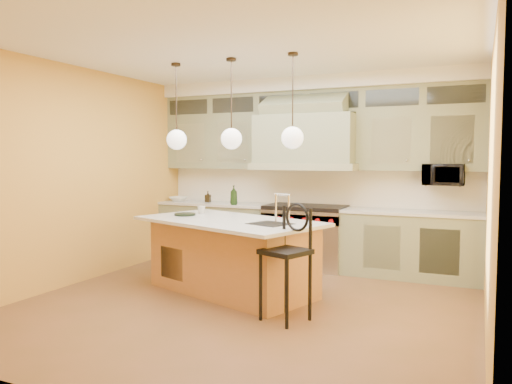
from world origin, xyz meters
The scene contains 18 objects.
floor centered at (0.00, 0.00, 0.00)m, with size 5.00×5.00×0.00m, color brown.
ceiling centered at (0.00, 0.00, 2.90)m, with size 5.00×5.00×0.00m, color white.
wall_back centered at (0.00, 2.50, 1.45)m, with size 5.00×5.00×0.00m, color gold.
wall_front centered at (0.00, -2.50, 1.45)m, with size 5.00×5.00×0.00m, color gold.
wall_left centered at (-2.50, 0.00, 1.45)m, with size 5.00×5.00×0.00m, color gold.
wall_right centered at (2.50, 0.00, 1.45)m, with size 5.00×5.00×0.00m, color gold.
back_cabinetry centered at (0.00, 2.23, 1.43)m, with size 5.00×0.77×2.90m.
range centered at (0.00, 2.14, 0.49)m, with size 1.20×0.74×0.96m.
kitchen_island centered at (-0.40, 0.45, 0.47)m, with size 2.59×1.92×1.35m.
counter_stool centered at (0.62, -0.27, 0.70)m, with size 0.55×0.55×1.22m.
microwave centered at (1.95, 2.25, 1.45)m, with size 0.54×0.37×0.30m, color black.
oil_bottle_a centered at (-1.12, 1.92, 1.09)m, with size 0.12×0.12×0.31m, color black.
oil_bottle_b centered at (-1.72, 2.15, 1.03)m, with size 0.08×0.09×0.18m, color black.
fruit_bowl centered at (-2.30, 2.15, 0.98)m, with size 0.29×0.29×0.07m, color white.
cup centered at (-1.08, 0.86, 0.97)m, with size 0.11×0.11×0.10m, color beige.
pendant_left centered at (-1.20, 0.45, 1.95)m, with size 0.26×0.26×1.11m.
pendant_center centered at (-0.40, 0.45, 1.95)m, with size 0.26×0.26×1.11m.
pendant_right centered at (0.40, 0.45, 1.95)m, with size 0.26×0.26×1.11m.
Camera 1 is at (2.42, -5.06, 1.70)m, focal length 35.00 mm.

